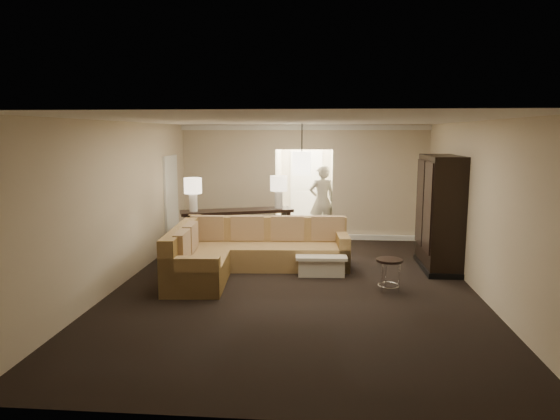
# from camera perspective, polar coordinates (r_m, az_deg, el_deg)

# --- Properties ---
(ground) EXTENTS (8.00, 8.00, 0.00)m
(ground) POSITION_cam_1_polar(r_m,az_deg,el_deg) (8.61, 1.68, -8.79)
(ground) COLOR black
(ground) RESTS_ON ground
(wall_back) EXTENTS (6.00, 0.04, 2.80)m
(wall_back) POSITION_cam_1_polar(r_m,az_deg,el_deg) (12.26, 2.74, 3.17)
(wall_back) COLOR beige
(wall_back) RESTS_ON ground
(wall_front) EXTENTS (6.00, 0.04, 2.80)m
(wall_front) POSITION_cam_1_polar(r_m,az_deg,el_deg) (4.39, -1.11, -7.13)
(wall_front) COLOR beige
(wall_front) RESTS_ON ground
(wall_left) EXTENTS (0.04, 8.00, 2.80)m
(wall_left) POSITION_cam_1_polar(r_m,az_deg,el_deg) (8.97, -17.78, 0.67)
(wall_left) COLOR beige
(wall_left) RESTS_ON ground
(wall_right) EXTENTS (0.04, 8.00, 2.80)m
(wall_right) POSITION_cam_1_polar(r_m,az_deg,el_deg) (8.67, 21.94, 0.19)
(wall_right) COLOR beige
(wall_right) RESTS_ON ground
(ceiling) EXTENTS (6.00, 8.00, 0.02)m
(ceiling) POSITION_cam_1_polar(r_m,az_deg,el_deg) (8.21, 1.77, 10.18)
(ceiling) COLOR white
(ceiling) RESTS_ON wall_back
(crown_molding) EXTENTS (6.00, 0.10, 0.12)m
(crown_molding) POSITION_cam_1_polar(r_m,az_deg,el_deg) (12.15, 2.78, 9.40)
(crown_molding) COLOR white
(crown_molding) RESTS_ON wall_back
(baseboard) EXTENTS (6.00, 0.10, 0.12)m
(baseboard) POSITION_cam_1_polar(r_m,az_deg,el_deg) (12.42, 2.68, -3.02)
(baseboard) COLOR white
(baseboard) RESTS_ON ground
(side_door) EXTENTS (0.05, 0.90, 2.10)m
(side_door) POSITION_cam_1_polar(r_m,az_deg,el_deg) (11.62, -12.30, 0.92)
(side_door) COLOR white
(side_door) RESTS_ON ground
(foyer) EXTENTS (1.44, 2.02, 2.80)m
(foyer) POSITION_cam_1_polar(r_m,az_deg,el_deg) (13.61, 2.94, 3.31)
(foyer) COLOR beige
(foyer) RESTS_ON ground
(sectional_sofa) EXTENTS (3.28, 2.68, 0.96)m
(sectional_sofa) POSITION_cam_1_polar(r_m,az_deg,el_deg) (9.46, -4.09, -4.79)
(sectional_sofa) COLOR brown
(sectional_sofa) RESTS_ON ground
(coffee_table) EXTENTS (0.98, 0.98, 0.39)m
(coffee_table) POSITION_cam_1_polar(r_m,az_deg,el_deg) (9.51, 4.65, -5.91)
(coffee_table) COLOR white
(coffee_table) RESTS_ON ground
(console_table) EXTENTS (2.48, 1.34, 0.94)m
(console_table) POSITION_cam_1_polar(r_m,az_deg,el_deg) (11.00, -4.91, -1.93)
(console_table) COLOR black
(console_table) RESTS_ON ground
(armoire) EXTENTS (0.65, 1.52, 2.19)m
(armoire) POSITION_cam_1_polar(r_m,az_deg,el_deg) (9.99, 17.77, -0.57)
(armoire) COLOR black
(armoire) RESTS_ON ground
(drink_table) EXTENTS (0.44, 0.44, 0.55)m
(drink_table) POSITION_cam_1_polar(r_m,az_deg,el_deg) (8.49, 12.37, -6.52)
(drink_table) COLOR black
(drink_table) RESTS_ON ground
(table_lamp_left) EXTENTS (0.38, 0.38, 0.72)m
(table_lamp_left) POSITION_cam_1_polar(r_m,az_deg,el_deg) (10.75, -9.92, 2.37)
(table_lamp_left) COLOR white
(table_lamp_left) RESTS_ON console_table
(table_lamp_right) EXTENTS (0.38, 0.38, 0.72)m
(table_lamp_right) POSITION_cam_1_polar(r_m,az_deg,el_deg) (11.07, -0.15, 2.68)
(table_lamp_right) COLOR white
(table_lamp_right) RESTS_ON console_table
(pendant_light) EXTENTS (0.38, 0.38, 1.09)m
(pendant_light) POSITION_cam_1_polar(r_m,az_deg,el_deg) (10.92, 2.51, 5.39)
(pendant_light) COLOR black
(pendant_light) RESTS_ON ceiling
(person) EXTENTS (0.82, 0.64, 2.00)m
(person) POSITION_cam_1_polar(r_m,az_deg,el_deg) (12.60, 4.82, 1.47)
(person) COLOR beige
(person) RESTS_ON ground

